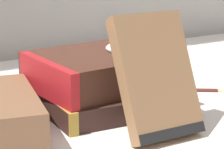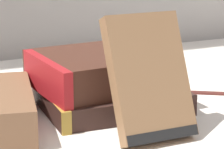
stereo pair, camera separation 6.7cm
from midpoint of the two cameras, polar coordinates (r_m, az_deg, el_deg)
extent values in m
plane|color=silver|center=(0.72, -4.48, -3.81)|extent=(3.00, 3.00, 0.00)
cube|color=#331E19|center=(0.72, -2.96, -2.49)|extent=(0.19, 0.16, 0.03)
cube|color=olive|center=(0.69, -9.42, -3.45)|extent=(0.02, 0.15, 0.03)
cube|color=#422319|center=(0.71, -4.09, 0.45)|extent=(0.18, 0.15, 0.05)
cube|color=maroon|center=(0.68, -9.88, -0.52)|extent=(0.02, 0.14, 0.05)
cube|color=brown|center=(0.61, 1.62, -0.22)|extent=(0.09, 0.08, 0.14)
cube|color=black|center=(0.61, 2.94, -6.45)|extent=(0.09, 0.02, 0.02)
cylinder|color=silver|center=(0.72, -1.08, 2.86)|extent=(0.05, 0.05, 0.01)
torus|color=silver|center=(0.72, -1.08, 2.86)|extent=(0.06, 0.06, 0.01)
sphere|color=silver|center=(0.75, -2.13, 3.26)|extent=(0.01, 0.01, 0.01)
torus|color=#4C3828|center=(0.81, -10.98, -1.57)|extent=(0.05, 0.05, 0.00)
torus|color=#4C3828|center=(0.82, -7.29, -1.18)|extent=(0.05, 0.05, 0.00)
cylinder|color=#4C3828|center=(0.82, -9.12, -1.38)|extent=(0.01, 0.01, 0.00)
cylinder|color=#471E19|center=(0.79, 4.26, -1.51)|extent=(0.12, 0.08, 0.01)
cone|color=tan|center=(0.80, 9.60, -1.56)|extent=(0.02, 0.02, 0.01)
camera|label=1|loc=(0.03, -92.77, -0.77)|focal=85.00mm
camera|label=2|loc=(0.03, 87.23, 0.77)|focal=85.00mm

